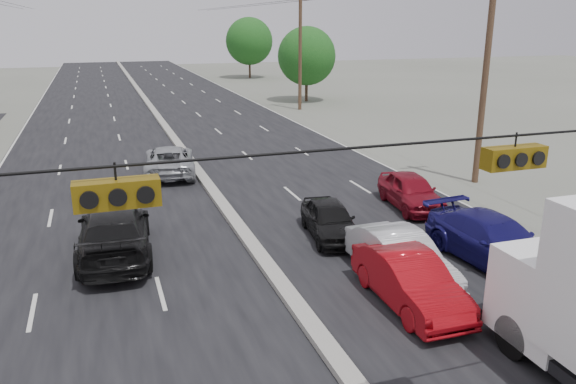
{
  "coord_description": "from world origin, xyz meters",
  "views": [
    {
      "loc": [
        -4.64,
        -6.98,
        7.49
      ],
      "look_at": [
        0.98,
        9.5,
        2.2
      ],
      "focal_mm": 35.0,
      "sensor_mm": 36.0,
      "label": 1
    }
  ],
  "objects_px": {
    "queue_car_b": "(401,259)",
    "utility_pole_right_b": "(485,76)",
    "red_sedan": "(410,281)",
    "queue_car_a": "(330,220)",
    "tree_right_mid": "(307,56)",
    "oncoming_far": "(169,161)",
    "tree_right_far": "(249,41)",
    "queue_car_e": "(411,191)",
    "oncoming_near": "(114,233)",
    "utility_pole_right_c": "(300,51)",
    "queue_car_d": "(494,241)"
  },
  "relations": [
    {
      "from": "red_sedan",
      "to": "utility_pole_right_c",
      "type": "bearing_deg",
      "value": 75.59
    },
    {
      "from": "utility_pole_right_b",
      "to": "queue_car_b",
      "type": "distance_m",
      "value": 13.14
    },
    {
      "from": "tree_right_mid",
      "to": "queue_car_b",
      "type": "xyz_separation_m",
      "value": [
        -11.5,
        -38.52,
        -3.59
      ]
    },
    {
      "from": "utility_pole_right_b",
      "to": "tree_right_far",
      "type": "bearing_deg",
      "value": 86.36
    },
    {
      "from": "queue_car_b",
      "to": "queue_car_e",
      "type": "distance_m",
      "value": 7.22
    },
    {
      "from": "red_sedan",
      "to": "oncoming_far",
      "type": "bearing_deg",
      "value": 106.09
    },
    {
      "from": "oncoming_near",
      "to": "queue_car_a",
      "type": "bearing_deg",
      "value": 178.1
    },
    {
      "from": "utility_pole_right_c",
      "to": "oncoming_near",
      "type": "bearing_deg",
      "value": -120.52
    },
    {
      "from": "tree_right_far",
      "to": "red_sedan",
      "type": "relative_size",
      "value": 1.85
    },
    {
      "from": "queue_car_e",
      "to": "oncoming_far",
      "type": "height_order",
      "value": "oncoming_far"
    },
    {
      "from": "utility_pole_right_b",
      "to": "utility_pole_right_c",
      "type": "bearing_deg",
      "value": 90.0
    },
    {
      "from": "utility_pole_right_c",
      "to": "queue_car_d",
      "type": "height_order",
      "value": "utility_pole_right_c"
    },
    {
      "from": "utility_pole_right_b",
      "to": "queue_car_a",
      "type": "distance_m",
      "value": 11.47
    },
    {
      "from": "tree_right_mid",
      "to": "oncoming_near",
      "type": "xyz_separation_m",
      "value": [
        -19.48,
        -33.8,
        -3.51
      ]
    },
    {
      "from": "red_sedan",
      "to": "queue_car_e",
      "type": "distance_m",
      "value": 8.64
    },
    {
      "from": "queue_car_b",
      "to": "queue_car_a",
      "type": "bearing_deg",
      "value": 96.99
    },
    {
      "from": "tree_right_mid",
      "to": "oncoming_far",
      "type": "xyz_separation_m",
      "value": [
        -16.4,
        -23.76,
        -3.6
      ]
    },
    {
      "from": "tree_right_far",
      "to": "queue_car_d",
      "type": "height_order",
      "value": "tree_right_far"
    },
    {
      "from": "tree_right_mid",
      "to": "tree_right_far",
      "type": "xyz_separation_m",
      "value": [
        1.0,
        25.0,
        0.62
      ]
    },
    {
      "from": "utility_pole_right_b",
      "to": "queue_car_b",
      "type": "height_order",
      "value": "utility_pole_right_b"
    },
    {
      "from": "oncoming_near",
      "to": "queue_car_d",
      "type": "bearing_deg",
      "value": 161.91
    },
    {
      "from": "tree_right_mid",
      "to": "oncoming_near",
      "type": "distance_m",
      "value": 39.17
    },
    {
      "from": "queue_car_e",
      "to": "oncoming_far",
      "type": "xyz_separation_m",
      "value": [
        -8.84,
        8.71,
        0.01
      ]
    },
    {
      "from": "queue_car_a",
      "to": "tree_right_far",
      "type": "bearing_deg",
      "value": 85.58
    },
    {
      "from": "red_sedan",
      "to": "queue_car_d",
      "type": "height_order",
      "value": "queue_car_d"
    },
    {
      "from": "queue_car_b",
      "to": "utility_pole_right_b",
      "type": "bearing_deg",
      "value": 42.31
    },
    {
      "from": "tree_right_mid",
      "to": "red_sedan",
      "type": "height_order",
      "value": "tree_right_mid"
    },
    {
      "from": "tree_right_mid",
      "to": "oncoming_far",
      "type": "bearing_deg",
      "value": -124.62
    },
    {
      "from": "red_sedan",
      "to": "oncoming_far",
      "type": "distance_m",
      "value": 16.71
    },
    {
      "from": "queue_car_d",
      "to": "utility_pole_right_c",
      "type": "bearing_deg",
      "value": 76.0
    },
    {
      "from": "utility_pole_right_b",
      "to": "queue_car_b",
      "type": "xyz_separation_m",
      "value": [
        -9.0,
        -8.52,
        -4.36
      ]
    },
    {
      "from": "tree_right_far",
      "to": "oncoming_far",
      "type": "bearing_deg",
      "value": -109.64
    },
    {
      "from": "utility_pole_right_b",
      "to": "tree_right_mid",
      "type": "xyz_separation_m",
      "value": [
        2.5,
        30.0,
        -0.77
      ]
    },
    {
      "from": "oncoming_near",
      "to": "oncoming_far",
      "type": "height_order",
      "value": "oncoming_near"
    },
    {
      "from": "queue_car_b",
      "to": "oncoming_far",
      "type": "distance_m",
      "value": 15.55
    },
    {
      "from": "oncoming_far",
      "to": "tree_right_far",
      "type": "bearing_deg",
      "value": -102.36
    },
    {
      "from": "utility_pole_right_c",
      "to": "queue_car_b",
      "type": "distance_m",
      "value": 34.98
    },
    {
      "from": "utility_pole_right_c",
      "to": "queue_car_e",
      "type": "bearing_deg",
      "value": -100.44
    },
    {
      "from": "utility_pole_right_c",
      "to": "red_sedan",
      "type": "relative_size",
      "value": 2.27
    },
    {
      "from": "oncoming_near",
      "to": "oncoming_far",
      "type": "xyz_separation_m",
      "value": [
        3.08,
        10.04,
        -0.09
      ]
    },
    {
      "from": "tree_right_mid",
      "to": "red_sedan",
      "type": "relative_size",
      "value": 1.62
    },
    {
      "from": "tree_right_far",
      "to": "queue_car_b",
      "type": "relative_size",
      "value": 1.8
    },
    {
      "from": "red_sedan",
      "to": "queue_car_a",
      "type": "xyz_separation_m",
      "value": [
        -0.07,
        5.4,
        -0.06
      ]
    },
    {
      "from": "utility_pole_right_c",
      "to": "queue_car_b",
      "type": "bearing_deg",
      "value": -105.03
    },
    {
      "from": "utility_pole_right_b",
      "to": "queue_car_e",
      "type": "xyz_separation_m",
      "value": [
        -5.06,
        -2.47,
        -4.39
      ]
    },
    {
      "from": "tree_right_mid",
      "to": "queue_car_b",
      "type": "distance_m",
      "value": 40.36
    },
    {
      "from": "utility_pole_right_c",
      "to": "queue_car_e",
      "type": "height_order",
      "value": "utility_pole_right_c"
    },
    {
      "from": "red_sedan",
      "to": "queue_car_e",
      "type": "height_order",
      "value": "red_sedan"
    },
    {
      "from": "tree_right_far",
      "to": "queue_car_d",
      "type": "relative_size",
      "value": 1.56
    },
    {
      "from": "utility_pole_right_b",
      "to": "queue_car_e",
      "type": "relative_size",
      "value": 2.36
    }
  ]
}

